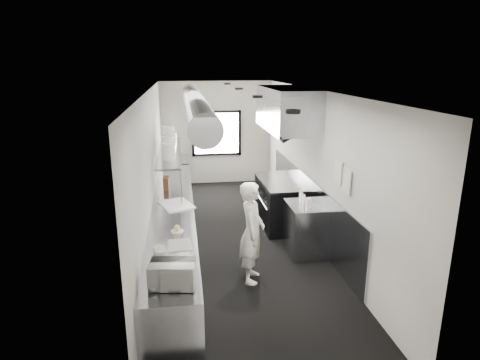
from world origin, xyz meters
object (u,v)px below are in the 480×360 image
object	(u,v)px
deli_tub_b	(159,251)
squeeze_bottle_c	(304,199)
prep_counter	(174,232)
plate_stack_b	(168,145)
far_work_table	(175,176)
cutting_board	(176,205)
line_cook	(252,232)
squeeze_bottle_e	(301,195)
bottle_station	(306,229)
deli_tub_a	(161,254)
small_plate	(177,231)
plate_stack_c	(170,141)
pass_shelf	(170,152)
microwave	(172,274)
exhaust_hood	(287,109)
plate_stack_a	(169,151)
range	(281,202)
knife_block	(166,183)
squeeze_bottle_a	(307,205)
squeeze_bottle_b	(310,203)
plate_stack_d	(169,135)
squeeze_bottle_d	(301,197)

from	to	relation	value
deli_tub_b	squeeze_bottle_c	bearing A→B (deg)	34.32
prep_counter	plate_stack_b	world-z (taller)	plate_stack_b
far_work_table	cutting_board	bearing A→B (deg)	-89.08
line_cook	squeeze_bottle_e	xyz separation A→B (m)	(1.07, 1.07, 0.20)
prep_counter	bottle_station	distance (m)	2.31
bottle_station	deli_tub_a	distance (m)	3.00
prep_counter	line_cook	size ratio (longest dim) A/B	3.80
small_plate	plate_stack_c	distance (m)	2.78
line_cook	cutting_board	distance (m)	1.58
bottle_station	squeeze_bottle_e	world-z (taller)	squeeze_bottle_e
pass_shelf	squeeze_bottle_c	world-z (taller)	pass_shelf
pass_shelf	microwave	distance (m)	4.12
exhaust_hood	bottle_station	distance (m)	2.39
plate_stack_a	squeeze_bottle_e	bearing A→B (deg)	-15.59
range	plate_stack_c	world-z (taller)	plate_stack_c
knife_block	squeeze_bottle_a	size ratio (longest dim) A/B	1.37
exhaust_hood	squeeze_bottle_a	xyz separation A→B (m)	(-0.03, -1.66, -1.40)
range	squeeze_bottle_b	xyz separation A→B (m)	(0.09, -1.59, 0.52)
squeeze_bottle_e	squeeze_bottle_c	bearing A→B (deg)	-95.52
microwave	plate_stack_b	bearing A→B (deg)	99.23
squeeze_bottle_a	knife_block	bearing A→B (deg)	147.16
squeeze_bottle_c	cutting_board	bearing A→B (deg)	173.19
plate_stack_c	squeeze_bottle_e	size ratio (longest dim) A/B	1.90
plate_stack_a	squeeze_bottle_a	bearing A→B (deg)	-27.57
range	line_cook	size ratio (longest dim) A/B	1.01
bottle_station	line_cook	world-z (taller)	line_cook
exhaust_hood	small_plate	bearing A→B (deg)	-133.62
range	plate_stack_a	world-z (taller)	plate_stack_a
squeeze_bottle_b	squeeze_bottle_c	distance (m)	0.23
pass_shelf	range	size ratio (longest dim) A/B	1.88
small_plate	plate_stack_a	size ratio (longest dim) A/B	0.62
far_work_table	plate_stack_b	size ratio (longest dim) A/B	3.66
microwave	plate_stack_d	distance (m)	4.79
range	plate_stack_a	xyz separation A→B (m)	(-2.23, -0.48, 1.25)
plate_stack_d	squeeze_bottle_d	bearing A→B (deg)	-43.55
squeeze_bottle_a	exhaust_hood	bearing A→B (deg)	88.95
plate_stack_b	prep_counter	bearing A→B (deg)	-86.69
prep_counter	squeeze_bottle_d	bearing A→B (deg)	-1.19
exhaust_hood	far_work_table	xyz separation A→B (m)	(-2.25, 2.50, -1.94)
prep_counter	deli_tub_a	size ratio (longest dim) A/B	40.65
bottle_station	plate_stack_a	bearing A→B (deg)	158.64
microwave	plate_stack_a	distance (m)	3.37
microwave	squeeze_bottle_c	bearing A→B (deg)	55.29
prep_counter	plate_stack_a	world-z (taller)	plate_stack_a
bottle_station	microwave	distance (m)	3.34
microwave	squeeze_bottle_d	world-z (taller)	microwave
pass_shelf	plate_stack_b	distance (m)	0.34
prep_counter	pass_shelf	xyz separation A→B (m)	(-0.04, 1.50, 1.09)
bottle_station	small_plate	size ratio (longest dim) A/B	4.91
knife_block	plate_stack_a	bearing A→B (deg)	-70.93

